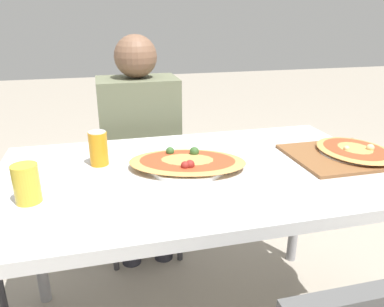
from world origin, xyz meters
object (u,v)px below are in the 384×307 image
at_px(chair_far_seated, 139,157).
at_px(soda_can, 98,148).
at_px(person_seated, 140,133).
at_px(pizza_second, 355,151).
at_px(drink_glass, 26,184).
at_px(dining_table, 196,188).
at_px(pizza_main, 187,163).

height_order(chair_far_seated, soda_can, chair_far_seated).
height_order(person_seated, pizza_second, person_seated).
distance_m(drink_glass, pizza_second, 1.17).
distance_m(dining_table, drink_glass, 0.56).
xyz_separation_m(chair_far_seated, person_seated, (0.00, -0.12, 0.17)).
height_order(soda_can, pizza_second, soda_can).
bearing_deg(dining_table, pizza_main, 139.22).
height_order(chair_far_seated, drink_glass, chair_far_seated).
bearing_deg(pizza_second, drink_glass, -175.44).
bearing_deg(pizza_main, soda_can, 159.71).
distance_m(dining_table, pizza_second, 0.63).
height_order(dining_table, pizza_main, pizza_main).
height_order(pizza_main, pizza_second, pizza_main).
relative_size(chair_far_seated, soda_can, 7.38).
relative_size(pizza_main, soda_can, 3.76).
bearing_deg(person_seated, drink_glass, 60.98).
height_order(person_seated, drink_glass, person_seated).
bearing_deg(soda_can, dining_table, -22.25).
height_order(dining_table, chair_far_seated, chair_far_seated).
height_order(person_seated, pizza_main, person_seated).
relative_size(person_seated, pizza_main, 2.49).
bearing_deg(drink_glass, pizza_main, 14.71).
relative_size(dining_table, person_seated, 1.17).
relative_size(dining_table, chair_far_seated, 1.48).
height_order(pizza_main, soda_can, soda_can).
height_order(chair_far_seated, person_seated, person_seated).
height_order(chair_far_seated, pizza_main, chair_far_seated).
xyz_separation_m(dining_table, drink_glass, (-0.53, -0.11, 0.13)).
height_order(dining_table, drink_glass, drink_glass).
distance_m(chair_far_seated, soda_can, 0.70).
relative_size(soda_can, drink_glass, 1.08).
xyz_separation_m(dining_table, pizza_main, (-0.03, 0.02, 0.09)).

